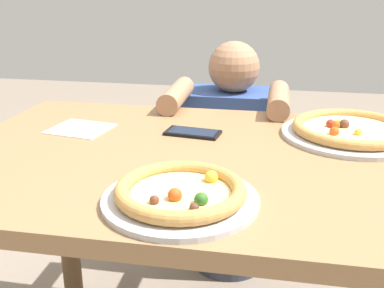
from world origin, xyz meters
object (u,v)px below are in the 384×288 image
(pizza_far, at_px, (351,130))
(pizza_near, at_px, (181,194))
(diner_seated, at_px, (231,171))
(cell_phone, at_px, (193,133))

(pizza_far, bearing_deg, pizza_near, -128.62)
(pizza_near, xyz_separation_m, pizza_far, (0.37, 0.47, -0.00))
(diner_seated, bearing_deg, pizza_far, -51.37)
(pizza_near, relative_size, cell_phone, 1.93)
(cell_phone, bearing_deg, diner_seated, 83.38)
(pizza_near, height_order, pizza_far, same)
(pizza_near, relative_size, diner_seated, 0.33)
(cell_phone, xyz_separation_m, diner_seated, (0.06, 0.52, -0.33))
(pizza_near, bearing_deg, pizza_far, 51.38)
(pizza_near, bearing_deg, diner_seated, 89.52)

